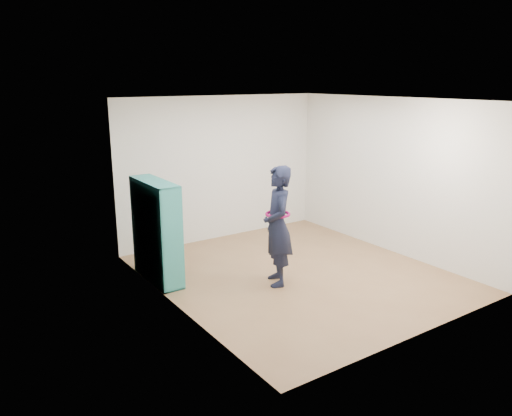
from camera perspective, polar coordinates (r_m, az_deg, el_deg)
floor at (r=7.70m, az=4.74°, el=-7.50°), size 4.50×4.50×0.00m
ceiling at (r=7.14m, az=5.18°, el=12.22°), size 4.50×4.50×0.00m
wall_left at (r=6.27m, az=-9.41°, el=-0.28°), size 0.02×4.50×2.60m
wall_right at (r=8.68m, az=15.29°, el=3.54°), size 0.02×4.50×2.60m
wall_back at (r=9.13m, az=-3.98°, el=4.55°), size 4.00×0.02×2.60m
wall_front at (r=5.79m, az=19.07°, el=-2.15°), size 4.00×0.02×2.60m
bookshelf at (r=7.37m, az=-11.47°, el=-2.78°), size 0.33×1.12×1.49m
person at (r=7.06m, az=2.49°, el=-2.06°), size 0.64×0.74×1.73m
smartphone at (r=7.08m, az=1.15°, el=-1.05°), size 0.04×0.10×0.12m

